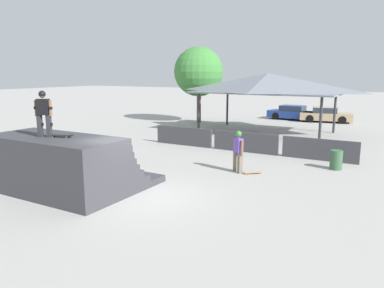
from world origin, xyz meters
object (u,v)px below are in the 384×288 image
(skateboard_on_deck, at_px, (62,135))
(parked_car_tan, at_px, (326,115))
(tree_far_back, at_px, (198,72))
(parked_car_blue, at_px, (293,113))
(trash_bin, at_px, (336,160))
(skater_on_deck, at_px, (43,111))
(skateboard_on_ground, at_px, (252,172))
(bystander_walking, at_px, (238,148))
(tree_beside_pavilion, at_px, (199,72))

(skateboard_on_deck, height_order, parked_car_tan, skateboard_on_deck)
(tree_far_back, relative_size, parked_car_blue, 1.37)
(parked_car_tan, bearing_deg, skateboard_on_deck, -109.43)
(skateboard_on_deck, distance_m, trash_bin, 11.36)
(skater_on_deck, distance_m, parked_car_blue, 25.17)
(skateboard_on_deck, relative_size, skateboard_on_ground, 1.23)
(trash_bin, bearing_deg, bystander_walking, -144.01)
(parked_car_tan, bearing_deg, trash_bin, -87.81)
(skater_on_deck, xyz_separation_m, bystander_walking, (4.63, 5.92, -1.87))
(bystander_walking, bearing_deg, skateboard_on_deck, 90.90)
(bystander_walking, distance_m, tree_far_back, 16.51)
(bystander_walking, distance_m, parked_car_blue, 19.28)
(tree_beside_pavilion, bearing_deg, skater_on_deck, -76.63)
(skateboard_on_deck, distance_m, tree_beside_pavilion, 19.73)
(parked_car_tan, bearing_deg, skater_on_deck, -110.53)
(skater_on_deck, xyz_separation_m, parked_car_tan, (4.66, 24.84, -2.31))
(parked_car_blue, height_order, parked_car_tan, same)
(skateboard_on_deck, height_order, skateboard_on_ground, skateboard_on_deck)
(skateboard_on_ground, relative_size, tree_far_back, 0.11)
(trash_bin, distance_m, parked_car_tan, 16.72)
(tree_beside_pavilion, height_order, trash_bin, tree_beside_pavilion)
(trash_bin, bearing_deg, tree_beside_pavilion, 139.96)
(tree_far_back, distance_m, trash_bin, 17.14)
(skateboard_on_ground, bearing_deg, parked_car_blue, -121.98)
(skateboard_on_deck, xyz_separation_m, bystander_walking, (4.09, 5.68, -1.02))
(skater_on_deck, height_order, parked_car_blue, skater_on_deck)
(skater_on_deck, relative_size, parked_car_blue, 0.34)
(trash_bin, bearing_deg, skateboard_on_ground, -139.10)
(skater_on_deck, distance_m, skateboard_on_ground, 8.47)
(bystander_walking, distance_m, parked_car_tan, 18.92)
(skateboard_on_ground, relative_size, parked_car_tan, 0.16)
(skater_on_deck, height_order, trash_bin, skater_on_deck)
(tree_beside_pavilion, distance_m, trash_bin, 17.03)
(tree_far_back, height_order, parked_car_blue, tree_far_back)
(skateboard_on_deck, distance_m, tree_far_back, 19.78)
(skateboard_on_ground, xyz_separation_m, parked_car_blue, (-3.43, 19.01, 0.54))
(skater_on_deck, height_order, parked_car_tan, skater_on_deck)
(bystander_walking, bearing_deg, parked_car_blue, -45.05)
(skater_on_deck, bearing_deg, parked_car_tan, 57.51)
(skater_on_deck, bearing_deg, skateboard_on_deck, 2.26)
(skateboard_on_ground, distance_m, parked_car_tan, 18.87)
(bystander_walking, xyz_separation_m, parked_car_tan, (0.03, 18.92, -0.44))
(tree_far_back, relative_size, trash_bin, 7.37)
(skateboard_on_deck, xyz_separation_m, tree_far_back, (-5.19, 18.96, 2.16))
(tree_beside_pavilion, bearing_deg, parked_car_blue, 42.24)
(tree_beside_pavilion, relative_size, parked_car_tan, 1.29)
(parked_car_blue, bearing_deg, parked_car_tan, 1.55)
(tree_beside_pavilion, bearing_deg, trash_bin, -40.04)
(skateboard_on_ground, relative_size, trash_bin, 0.83)
(skater_on_deck, relative_size, skateboard_on_ground, 2.22)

